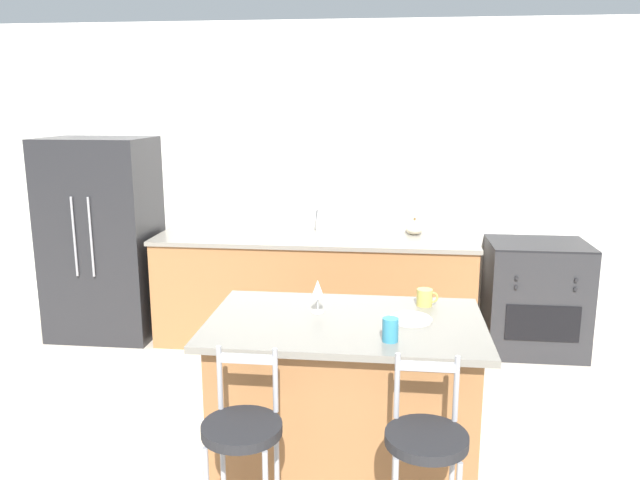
{
  "coord_description": "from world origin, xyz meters",
  "views": [
    {
      "loc": [
        0.63,
        -4.69,
        2.03
      ],
      "look_at": [
        0.17,
        -0.61,
        1.12
      ],
      "focal_mm": 35.0,
      "sensor_mm": 36.0,
      "label": 1
    }
  ],
  "objects": [
    {
      "name": "refrigerator",
      "position": [
        -1.85,
        0.37,
        0.87
      ],
      "size": [
        0.9,
        0.7,
        1.74
      ],
      "color": "#232326",
      "rests_on": "ground_plane"
    },
    {
      "name": "pumpkin_decoration",
      "position": [
        0.84,
        0.59,
        0.98
      ],
      "size": [
        0.16,
        0.16,
        0.15
      ],
      "color": "beige",
      "rests_on": "back_counter"
    },
    {
      "name": "ground_plane",
      "position": [
        0.0,
        0.0,
        0.0
      ],
      "size": [
        18.0,
        18.0,
        0.0
      ],
      "primitive_type": "plane",
      "color": "beige"
    },
    {
      "name": "kitchen_island",
      "position": [
        0.41,
        -1.62,
        0.46
      ],
      "size": [
        1.43,
        0.89,
        0.92
      ],
      "color": "#936038",
      "rests_on": "ground_plane"
    },
    {
      "name": "sink_faucet",
      "position": [
        0.0,
        0.6,
        1.06
      ],
      "size": [
        0.02,
        0.13,
        0.22
      ],
      "color": "#ADAFB5",
      "rests_on": "back_counter"
    },
    {
      "name": "bar_stool_near",
      "position": [
        0.03,
        -2.31,
        0.55
      ],
      "size": [
        0.35,
        0.35,
        0.99
      ],
      "color": "#99999E",
      "rests_on": "ground_plane"
    },
    {
      "name": "wall_back",
      "position": [
        0.0,
        0.73,
        1.35
      ],
      "size": [
        6.0,
        0.07,
        2.7
      ],
      "color": "silver",
      "rests_on": "ground_plane"
    },
    {
      "name": "coffee_mug",
      "position": [
        0.84,
        -1.33,
        0.97
      ],
      "size": [
        0.12,
        0.09,
        0.09
      ],
      "color": "#C1B251",
      "rests_on": "kitchen_island"
    },
    {
      "name": "oven_range",
      "position": [
        1.83,
        0.4,
        0.46
      ],
      "size": [
        0.79,
        0.64,
        0.92
      ],
      "color": "#28282B",
      "rests_on": "ground_plane"
    },
    {
      "name": "tumbler_cup",
      "position": [
        0.65,
        -1.89,
        0.98
      ],
      "size": [
        0.08,
        0.08,
        0.11
      ],
      "color": "teal",
      "rests_on": "kitchen_island"
    },
    {
      "name": "back_counter",
      "position": [
        0.0,
        0.39,
        0.46
      ],
      "size": [
        2.69,
        0.71,
        0.92
      ],
      "color": "#936038",
      "rests_on": "ground_plane"
    },
    {
      "name": "wine_glass",
      "position": [
        0.26,
        -1.51,
        1.05
      ],
      "size": [
        0.07,
        0.07,
        0.18
      ],
      "color": "white",
      "rests_on": "kitchen_island"
    },
    {
      "name": "dinner_plate",
      "position": [
        0.75,
        -1.59,
        0.93
      ],
      "size": [
        0.22,
        0.22,
        0.02
      ],
      "color": "beige",
      "rests_on": "kitchen_island"
    },
    {
      "name": "bar_stool_far",
      "position": [
        0.8,
        -2.31,
        0.55
      ],
      "size": [
        0.35,
        0.35,
        0.99
      ],
      "color": "#99999E",
      "rests_on": "ground_plane"
    }
  ]
}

